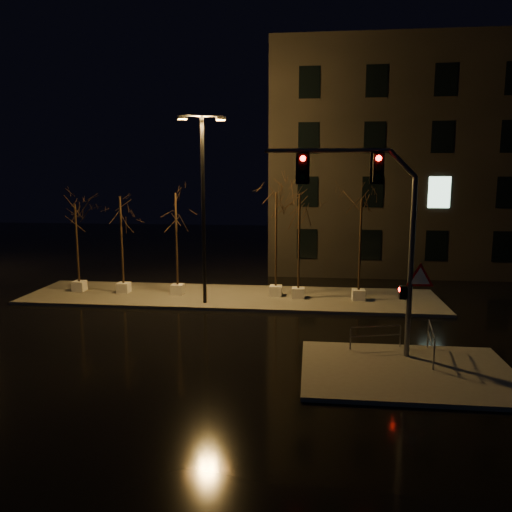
# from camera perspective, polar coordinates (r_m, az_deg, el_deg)

# --- Properties ---
(ground) EXTENTS (90.00, 90.00, 0.00)m
(ground) POSITION_cam_1_polar(r_m,az_deg,el_deg) (21.22, -5.54, -8.78)
(ground) COLOR black
(ground) RESTS_ON ground
(median) EXTENTS (22.00, 5.00, 0.15)m
(median) POSITION_cam_1_polar(r_m,az_deg,el_deg) (26.87, -2.93, -4.70)
(median) COLOR #4E4D46
(median) RESTS_ON ground
(sidewalk_corner) EXTENTS (7.00, 5.00, 0.15)m
(sidewalk_corner) POSITION_cam_1_polar(r_m,az_deg,el_deg) (17.80, 16.90, -12.53)
(sidewalk_corner) COLOR #4E4D46
(sidewalk_corner) RESTS_ON ground
(building) EXTENTS (25.00, 12.00, 15.00)m
(building) POSITION_cam_1_polar(r_m,az_deg,el_deg) (39.00, 21.15, 10.05)
(building) COLOR black
(building) RESTS_ON ground
(tree_0) EXTENTS (1.80, 1.80, 4.95)m
(tree_0) POSITION_cam_1_polar(r_m,az_deg,el_deg) (29.07, -19.90, 3.49)
(tree_0) COLOR silver
(tree_0) RESTS_ON median
(tree_1) EXTENTS (1.80, 1.80, 5.41)m
(tree_1) POSITION_cam_1_polar(r_m,az_deg,el_deg) (27.83, -15.21, 4.20)
(tree_1) COLOR silver
(tree_1) RESTS_ON median
(tree_2) EXTENTS (1.80, 1.80, 5.62)m
(tree_2) POSITION_cam_1_polar(r_m,az_deg,el_deg) (26.80, -9.15, 4.56)
(tree_2) COLOR silver
(tree_2) RESTS_ON median
(tree_3) EXTENTS (1.80, 1.80, 5.66)m
(tree_3) POSITION_cam_1_polar(r_m,az_deg,el_deg) (26.16, 2.32, 4.62)
(tree_3) COLOR silver
(tree_3) RESTS_ON median
(tree_4) EXTENTS (1.80, 1.80, 5.59)m
(tree_4) POSITION_cam_1_polar(r_m,az_deg,el_deg) (25.72, 4.97, 4.40)
(tree_4) COLOR silver
(tree_4) RESTS_ON median
(tree_5) EXTENTS (1.80, 1.80, 5.33)m
(tree_5) POSITION_cam_1_polar(r_m,az_deg,el_deg) (25.78, 11.90, 3.80)
(tree_5) COLOR silver
(tree_5) RESTS_ON median
(traffic_signal_mast) EXTENTS (5.98, 0.31, 7.30)m
(traffic_signal_mast) POSITION_cam_1_polar(r_m,az_deg,el_deg) (17.74, 13.77, 3.77)
(traffic_signal_mast) COLOR #595A60
(traffic_signal_mast) RESTS_ON sidewalk_corner
(streetlight_main) EXTENTS (2.26, 0.98, 9.24)m
(streetlight_main) POSITION_cam_1_polar(r_m,az_deg,el_deg) (24.75, -6.06, 6.72)
(streetlight_main) COLOR black
(streetlight_main) RESTS_ON median
(guard_rail_a) EXTENTS (1.93, 0.51, 0.86)m
(guard_rail_a) POSITION_cam_1_polar(r_m,az_deg,el_deg) (19.32, 13.52, -8.63)
(guard_rail_a) COLOR #595A60
(guard_rail_a) RESTS_ON sidewalk_corner
(guard_rail_b) EXTENTS (0.37, 2.29, 1.09)m
(guard_rail_b) POSITION_cam_1_polar(r_m,az_deg,el_deg) (18.83, 19.38, -8.91)
(guard_rail_b) COLOR #595A60
(guard_rail_b) RESTS_ON sidewalk_corner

